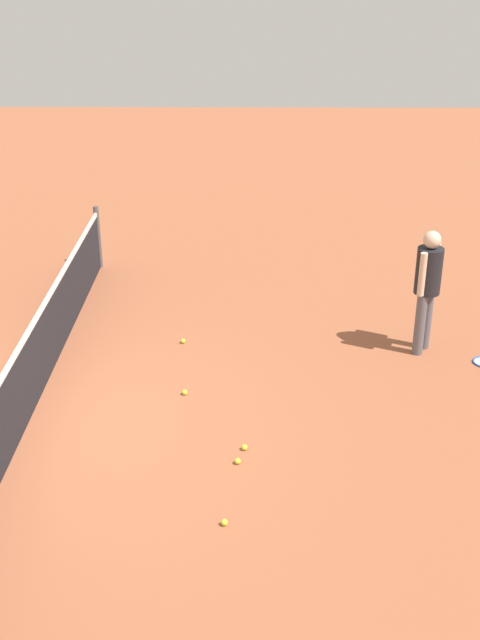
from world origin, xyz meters
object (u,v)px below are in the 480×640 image
object	(u,v)px
tennis_ball_midcourt	(224,522)
tennis_ball_baseline	(183,341)
tennis_ball_near_player	(244,447)
tennis_ball_by_net	(185,392)
player_near_side	(428,282)
tennis_ball_stray_left	(238,461)

from	to	relation	value
tennis_ball_midcourt	tennis_ball_baseline	xyz separation A→B (m)	(3.80, 0.68, 0.00)
tennis_ball_near_player	tennis_ball_midcourt	distance (m)	1.25
tennis_ball_near_player	tennis_ball_by_net	xyz separation A→B (m)	(1.17, 0.74, 0.00)
player_near_side	tennis_ball_by_net	distance (m)	3.48
player_near_side	tennis_ball_near_player	world-z (taller)	player_near_side
player_near_side	tennis_ball_baseline	world-z (taller)	player_near_side
tennis_ball_midcourt	tennis_ball_baseline	size ratio (longest dim) A/B	1.00
tennis_ball_near_player	tennis_ball_by_net	bearing A→B (deg)	32.28
tennis_ball_stray_left	tennis_ball_baseline	bearing A→B (deg)	15.69
tennis_ball_near_player	tennis_ball_stray_left	size ratio (longest dim) A/B	1.00
player_near_side	tennis_ball_near_player	xyz separation A→B (m)	(-2.38, 2.38, -0.98)
tennis_ball_stray_left	tennis_ball_midcourt	bearing A→B (deg)	173.44
tennis_ball_stray_left	tennis_ball_by_net	bearing A→B (deg)	25.09
tennis_ball_midcourt	tennis_ball_stray_left	xyz separation A→B (m)	(0.98, -0.11, 0.00)
tennis_ball_by_net	tennis_ball_stray_left	world-z (taller)	same
player_near_side	tennis_ball_by_net	xyz separation A→B (m)	(-1.21, 3.11, -0.98)
player_near_side	tennis_ball_midcourt	world-z (taller)	player_near_side
tennis_ball_by_net	tennis_ball_near_player	bearing A→B (deg)	-147.72
tennis_ball_near_player	tennis_ball_by_net	size ratio (longest dim) A/B	1.00
player_near_side	tennis_ball_by_net	bearing A→B (deg)	111.26
tennis_ball_midcourt	tennis_ball_near_player	bearing A→B (deg)	-8.44
tennis_ball_midcourt	tennis_ball_baseline	distance (m)	3.86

